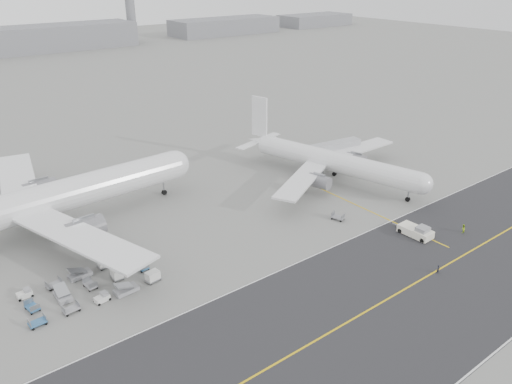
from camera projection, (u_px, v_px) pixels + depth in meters
ground at (265, 268)px, 82.66m from camera, size 700.00×700.00×0.00m
taxiway at (368, 310)px, 72.48m from camera, size 220.00×59.00×0.03m
horizon_buildings at (24, 53)px, 286.79m from camera, size 520.00×28.00×28.00m
control_tower at (131, 15)px, 322.54m from camera, size 7.00×7.00×31.25m
airliner_a at (43, 201)px, 91.50m from camera, size 63.17×62.35×21.78m
airliner_b at (330, 161)px, 114.62m from camera, size 45.99×47.04×16.55m
pushback_tug at (416, 231)px, 92.02m from camera, size 3.20×8.19×2.33m
jet_bridge at (334, 149)px, 123.47m from camera, size 16.52×5.13×6.16m
gse_cluster at (90, 289)px, 77.26m from camera, size 25.93×17.59×1.80m
stray_dolly at (338, 219)px, 98.33m from camera, size 2.19×2.80×1.51m
ground_crew_a at (438, 269)px, 80.81m from camera, size 0.59×0.41×1.55m
ground_crew_b at (463, 229)px, 93.16m from camera, size 0.87×0.70×1.69m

